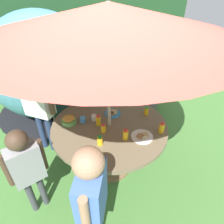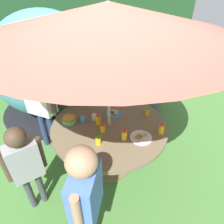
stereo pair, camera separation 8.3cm
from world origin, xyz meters
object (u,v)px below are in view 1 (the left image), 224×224
(juice_bottle_far_right, at_px, (125,135))
(cup_near, at_px, (83,120))
(juice_bottle_center_back, at_px, (120,95))
(wooden_chair, at_px, (54,92))
(plate_back_edge, at_px, (142,136))
(juice_bottle_near_left, at_px, (103,128))
(plate_far_left, at_px, (96,102))
(plate_center_front, at_px, (112,113))
(garden_table, at_px, (109,133))
(juice_bottle_mid_right, at_px, (162,128))
(child_in_blue_shirt, at_px, (92,195))
(child_in_grey_shirt, at_px, (26,164))
(child_in_pink_shirt, at_px, (88,77))
(dome_tent, at_px, (43,66))
(juice_bottle_front_edge, at_px, (98,120))
(potted_plant, at_px, (150,93))
(cup_far, at_px, (94,118))
(patio_umbrella, at_px, (108,18))
(child_in_white_shirt, at_px, (37,97))
(juice_bottle_mid_left, at_px, (100,140))
(juice_bottle_near_right, at_px, (146,111))
(snack_bowl, at_px, (69,120))

(juice_bottle_far_right, xyz_separation_m, cup_near, (-0.28, 0.50, -0.03))
(juice_bottle_center_back, bearing_deg, cup_near, -159.55)
(wooden_chair, bearing_deg, plate_back_edge, -85.97)
(juice_bottle_near_left, xyz_separation_m, juice_bottle_center_back, (0.53, 0.53, 0.01))
(plate_far_left, bearing_deg, plate_center_front, -80.35)
(garden_table, distance_m, juice_bottle_mid_right, 0.63)
(juice_bottle_mid_right, bearing_deg, plate_far_left, 111.80)
(wooden_chair, xyz_separation_m, child_in_blue_shirt, (-0.27, -2.16, 0.26))
(juice_bottle_center_back, distance_m, cup_near, 0.71)
(child_in_grey_shirt, xyz_separation_m, juice_bottle_mid_right, (1.41, -0.28, 0.07))
(juice_bottle_far_right, bearing_deg, child_in_pink_shirt, 84.58)
(dome_tent, xyz_separation_m, cup_near, (0.07, -1.59, -0.12))
(juice_bottle_near_left, height_order, juice_bottle_front_edge, juice_bottle_front_edge)
(potted_plant, distance_m, juice_bottle_center_back, 1.15)
(juice_bottle_center_back, distance_m, cup_far, 0.61)
(child_in_blue_shirt, bearing_deg, juice_bottle_center_back, -2.39)
(patio_umbrella, distance_m, plate_back_edge, 1.21)
(child_in_grey_shirt, height_order, juice_bottle_far_right, child_in_grey_shirt)
(child_in_white_shirt, distance_m, plate_far_left, 0.77)
(child_in_white_shirt, bearing_deg, plate_back_edge, -2.87)
(potted_plant, distance_m, cup_far, 1.71)
(patio_umbrella, xyz_separation_m, plate_far_left, (0.08, 0.53, -1.14))
(plate_far_left, bearing_deg, juice_bottle_mid_right, -68.20)
(dome_tent, xyz_separation_m, child_in_white_shirt, (-0.31, -1.03, 0.02))
(juice_bottle_near_left, relative_size, juice_bottle_front_edge, 0.80)
(child_in_grey_shirt, relative_size, juice_bottle_mid_left, 9.97)
(patio_umbrella, xyz_separation_m, juice_bottle_near_right, (0.51, -0.04, -1.10))
(snack_bowl, bearing_deg, wooden_chair, 84.86)
(potted_plant, distance_m, plate_center_front, 1.49)
(patio_umbrella, relative_size, juice_bottle_mid_right, 17.88)
(potted_plant, xyz_separation_m, cup_near, (-1.62, -0.70, 0.44))
(dome_tent, distance_m, child_in_grey_shirt, 2.02)
(patio_umbrella, distance_m, dome_tent, 2.08)
(child_in_white_shirt, height_order, plate_back_edge, child_in_white_shirt)
(patio_umbrella, bearing_deg, plate_back_edge, -59.91)
(child_in_grey_shirt, relative_size, cup_near, 16.24)
(juice_bottle_mid_left, bearing_deg, dome_tent, 92.34)
(potted_plant, xyz_separation_m, juice_bottle_center_back, (-0.95, -0.45, 0.46))
(child_in_white_shirt, height_order, juice_bottle_mid_left, child_in_white_shirt)
(child_in_white_shirt, distance_m, juice_bottle_front_edge, 0.88)
(child_in_white_shirt, distance_m, cup_far, 0.80)
(juice_bottle_front_edge, bearing_deg, child_in_blue_shirt, -118.77)
(wooden_chair, xyz_separation_m, cup_far, (0.18, -1.22, 0.19))
(child_in_pink_shirt, bearing_deg, cup_far, -10.01)
(patio_umbrella, relative_size, cup_near, 33.57)
(wooden_chair, xyz_separation_m, plate_far_left, (0.38, -0.86, 0.17))
(plate_far_left, xyz_separation_m, juice_bottle_near_left, (-0.19, -0.60, 0.04))
(snack_bowl, height_order, plate_back_edge, snack_bowl)
(plate_back_edge, bearing_deg, juice_bottle_mid_left, 164.24)
(plate_center_front, bearing_deg, juice_bottle_mid_right, -61.48)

